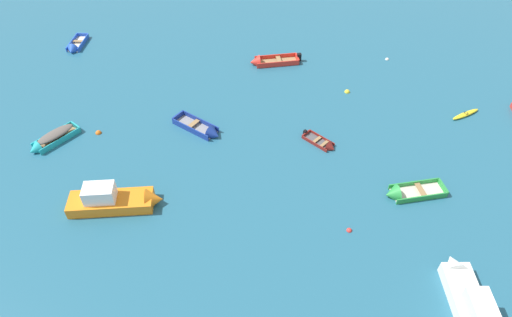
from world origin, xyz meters
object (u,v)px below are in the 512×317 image
rowboat_maroon_midfield_right (326,145)px  kayak_yellow_near_camera (466,114)px  rowboat_turquoise_near_right (49,140)px  mooring_buoy_between_boats_left (99,133)px  mooring_buoy_far_field (349,231)px  motor_launch_orange_outer_left (117,200)px  mooring_buoy_trailing (347,92)px  rowboat_deep_blue_far_back (205,131)px  motor_launch_white_outer_right (469,301)px  rowboat_blue_far_right (75,47)px  rowboat_red_foreground_center (266,62)px  rowboat_green_back_row_right (402,193)px  mooring_buoy_near_foreground (387,59)px

rowboat_maroon_midfield_right → kayak_yellow_near_camera: (10.76, 6.39, 0.00)m
rowboat_turquoise_near_right → mooring_buoy_between_boats_left: 3.60m
rowboat_maroon_midfield_right → mooring_buoy_far_field: size_ratio=8.21×
rowboat_maroon_midfield_right → motor_launch_orange_outer_left: bearing=-144.7°
kayak_yellow_near_camera → mooring_buoy_trailing: (-9.73, 1.10, -0.13)m
rowboat_maroon_midfield_right → rowboat_turquoise_near_right: rowboat_turquoise_near_right is taller
motor_launch_orange_outer_left → mooring_buoy_trailing: (13.74, 16.49, -0.62)m
mooring_buoy_trailing → mooring_buoy_far_field: mooring_buoy_trailing is taller
rowboat_turquoise_near_right → mooring_buoy_far_field: bearing=-7.7°
motor_launch_orange_outer_left → rowboat_deep_blue_far_back: bearing=68.5°
motor_launch_orange_outer_left → mooring_buoy_trailing: size_ratio=13.36×
motor_launch_white_outer_right → rowboat_deep_blue_far_back: (-18.35, 10.80, -0.44)m
rowboat_blue_far_right → rowboat_turquoise_near_right: 14.30m
rowboat_maroon_midfield_right → mooring_buoy_far_field: (2.38, -7.57, -0.13)m
rowboat_maroon_midfield_right → rowboat_deep_blue_far_back: size_ratio=0.64×
rowboat_red_foreground_center → rowboat_maroon_midfield_right: rowboat_red_foreground_center is taller
rowboat_blue_far_right → kayak_yellow_near_camera: rowboat_blue_far_right is taller
rowboat_maroon_midfield_right → rowboat_turquoise_near_right: bearing=-167.7°
motor_launch_white_outer_right → rowboat_red_foreground_center: bearing=126.1°
rowboat_green_back_row_right → mooring_buoy_trailing: 12.16m
rowboat_maroon_midfield_right → motor_launch_white_outer_right: 14.48m
rowboat_green_back_row_right → rowboat_red_foreground_center: bearing=131.5°
mooring_buoy_trailing → rowboat_red_foreground_center: bearing=159.9°
mooring_buoy_trailing → mooring_buoy_between_boats_left: (-18.60, -9.98, 0.00)m
motor_launch_orange_outer_left → motor_launch_white_outer_right: motor_launch_white_outer_right is taller
rowboat_turquoise_near_right → mooring_buoy_trailing: bearing=29.0°
rowboat_maroon_midfield_right → rowboat_blue_far_right: bearing=161.3°
kayak_yellow_near_camera → mooring_buoy_trailing: 9.79m
rowboat_green_back_row_right → mooring_buoy_between_boats_left: (-23.20, 1.28, -0.20)m
rowboat_blue_far_right → mooring_buoy_between_boats_left: rowboat_blue_far_right is taller
motor_launch_white_outer_right → rowboat_deep_blue_far_back: size_ratio=1.39×
rowboat_deep_blue_far_back → mooring_buoy_trailing: size_ratio=9.42×
motor_launch_white_outer_right → mooring_buoy_trailing: 20.46m
rowboat_deep_blue_far_back → mooring_buoy_far_field: bearing=-30.8°
mooring_buoy_trailing → mooring_buoy_near_foreground: mooring_buoy_trailing is taller
rowboat_green_back_row_right → mooring_buoy_far_field: 5.01m
mooring_buoy_between_boats_left → motor_launch_orange_outer_left: bearing=-53.3°
mooring_buoy_between_boats_left → mooring_buoy_trailing: bearing=28.2°
mooring_buoy_trailing → mooring_buoy_near_foreground: size_ratio=1.38×
motor_launch_orange_outer_left → mooring_buoy_far_field: size_ratio=18.14×
rowboat_red_foreground_center → rowboat_blue_far_right: bearing=-175.1°
rowboat_turquoise_near_right → mooring_buoy_between_boats_left: (2.97, 1.99, -0.36)m
motor_launch_orange_outer_left → rowboat_blue_far_right: (-13.23, 17.76, -0.43)m
motor_launch_white_outer_right → mooring_buoy_trailing: size_ratio=13.12×
mooring_buoy_trailing → rowboat_green_back_row_right: bearing=-67.8°
motor_launch_white_outer_right → mooring_buoy_between_boats_left: (-26.54, 8.87, -0.67)m
motor_launch_orange_outer_left → rowboat_red_foreground_center: bearing=73.3°
kayak_yellow_near_camera → rowboat_green_back_row_right: 11.37m
motor_launch_orange_outer_left → rowboat_turquoise_near_right: motor_launch_orange_outer_left is taller
mooring_buoy_trailing → mooring_buoy_between_boats_left: mooring_buoy_trailing is taller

